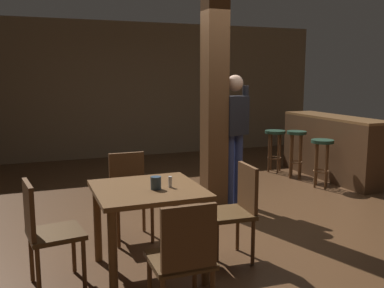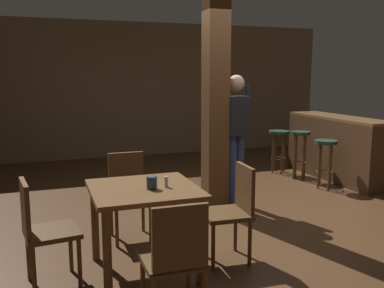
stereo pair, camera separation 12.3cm
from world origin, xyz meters
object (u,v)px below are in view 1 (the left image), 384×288
Objects in this scene: dining_table at (148,203)px; chair_north at (130,191)px; chair_south at (183,256)px; chair_west at (46,229)px; salt_shaker at (170,182)px; bar_counter at (329,147)px; standing_person at (234,131)px; chair_east at (236,207)px; napkin_cup at (156,183)px; bar_stool_mid at (296,144)px; bar_stool_far at (275,141)px; bar_stool_near at (322,152)px.

dining_table is 1.02× the size of chair_north.
chair_west is at bearing 133.66° from chair_south.
salt_shaker is at bearing -3.87° from chair_west.
chair_south is 1.75m from chair_north.
salt_shaker is 4.26m from bar_counter.
standing_person reaches higher than salt_shaker.
napkin_cup is (-0.78, -0.05, 0.31)m from chair_east.
napkin_cup reaches higher than bar_stool_mid.
chair_west reaches higher than bar_stool_far.
bar_stool_mid is (3.17, 2.57, -0.24)m from napkin_cup.
standing_person is at bearing -168.13° from bar_stool_near.
bar_stool_near is (3.20, 1.92, -0.27)m from napkin_cup.
salt_shaker is 3.62m from bar_stool_near.
chair_north is at bearing -157.79° from standing_person.
dining_table is at bearing -142.32° from bar_stool_mid.
salt_shaker is at bearing 6.50° from napkin_cup.
chair_east reaches higher than bar_stool_near.
bar_stool_near is at bearing -137.82° from bar_counter.
standing_person is 2.16× the size of bar_stool_mid.
bar_stool_far is at bearing 95.18° from bar_stool_near.
chair_south is 9.36× the size of salt_shaker.
bar_counter is (4.57, 2.27, 0.02)m from chair_west.
standing_person reaches higher than chair_east.
standing_person is at bearing -159.97° from bar_counter.
chair_south is at bearing -139.63° from bar_counter.
chair_north is 0.42× the size of bar_counter.
salt_shaker is 0.06× the size of standing_person.
bar_counter reaches higher than bar_stool_far.
chair_south is at bearing -46.34° from chair_west.
bar_stool_far is at bearing 46.20° from salt_shaker.
chair_north reaches higher than bar_stool_mid.
bar_stool_near is at bearing 29.57° from dining_table.
salt_shaker is 3.98m from bar_stool_mid.
chair_west reaches higher than bar_stool_mid.
chair_south and chair_north have the same top height.
chair_south reaches higher than napkin_cup.
chair_west is 4.77m from bar_stool_mid.
chair_east is (1.68, -0.04, 0.00)m from chair_west.
chair_north is 1.20× the size of bar_stool_near.
bar_counter is at bearing 33.44° from salt_shaker.
chair_west is 5.00m from bar_stool_far.
bar_stool_near is (2.42, 1.88, 0.05)m from chair_east.
bar_stool_far is (3.13, 3.91, 0.06)m from chair_south.
chair_west is 0.95m from napkin_cup.
napkin_cup is 4.38m from bar_stool_far.
chair_east reaches higher than bar_stool_far.
bar_stool_far is at bearing 99.06° from bar_stool_mid.
chair_south is 1.19m from chair_east.
dining_table is 8.32× the size of napkin_cup.
chair_west is 4.49m from bar_stool_near.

